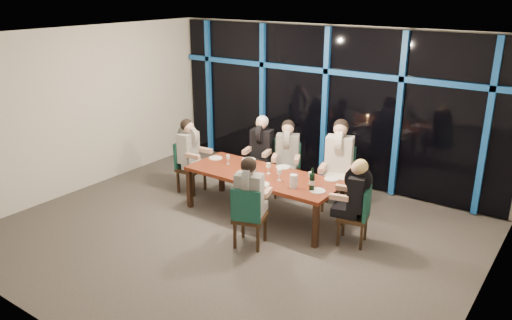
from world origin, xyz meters
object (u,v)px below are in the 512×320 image
at_px(diner_far_left, 261,142).
at_px(diner_far_right, 339,152).
at_px(dining_table, 263,178).
at_px(chair_far_mid, 287,166).
at_px(water_pitcher, 294,181).
at_px(chair_near_mid, 248,215).
at_px(diner_far_mid, 287,148).
at_px(chair_end_right, 359,213).
at_px(diner_end_left, 190,145).
at_px(diner_near_mid, 250,188).
at_px(diner_end_right, 355,189).
at_px(chair_far_right, 339,174).
at_px(chair_end_left, 187,164).
at_px(chair_far_left, 263,160).
at_px(wine_bottle, 312,182).

distance_m(diner_far_left, diner_far_right, 1.60).
bearing_deg(dining_table, chair_far_mid, 99.23).
bearing_deg(water_pitcher, chair_far_mid, 129.93).
distance_m(chair_near_mid, diner_far_right, 2.10).
height_order(chair_near_mid, diner_far_right, diner_far_right).
xyz_separation_m(diner_far_right, water_pitcher, (-0.16, -1.19, -0.17)).
xyz_separation_m(diner_far_mid, water_pitcher, (0.85, -1.18, -0.07)).
relative_size(dining_table, chair_end_right, 2.85).
distance_m(diner_end_left, diner_near_mid, 2.35).
bearing_deg(chair_end_right, diner_end_right, -90.00).
distance_m(dining_table, diner_far_left, 1.24).
distance_m(chair_far_right, diner_end_left, 2.74).
distance_m(chair_end_right, diner_far_mid, 2.11).
xyz_separation_m(chair_far_right, chair_end_left, (-2.63, -0.97, -0.07)).
height_order(chair_far_left, chair_far_right, chair_far_right).
distance_m(chair_far_left, chair_far_mid, 0.57).
height_order(chair_far_mid, water_pitcher, chair_far_mid).
bearing_deg(wine_bottle, diner_end_right, 13.18).
relative_size(chair_far_mid, diner_end_right, 1.09).
distance_m(dining_table, chair_far_left, 1.30).
bearing_deg(dining_table, chair_far_right, 51.39).
height_order(chair_far_left, diner_far_left, diner_far_left).
distance_m(chair_far_right, chair_near_mid, 2.12).
xyz_separation_m(diner_far_left, diner_near_mid, (1.14, -1.92, -0.01)).
distance_m(dining_table, diner_far_mid, 1.00).
distance_m(diner_far_left, water_pitcher, 1.87).
bearing_deg(diner_end_left, diner_far_right, -76.48).
distance_m(chair_far_mid, chair_end_right, 2.14).
relative_size(chair_end_right, chair_near_mid, 0.96).
bearing_deg(diner_far_mid, chair_far_left, 145.66).
xyz_separation_m(chair_end_right, diner_near_mid, (-1.29, -0.95, 0.40)).
bearing_deg(chair_end_left, chair_end_right, -96.56).
xyz_separation_m(chair_far_right, water_pitcher, (-0.14, -1.28, 0.25)).
height_order(diner_end_right, water_pitcher, diner_end_right).
bearing_deg(water_pitcher, chair_end_left, 177.77).
bearing_deg(diner_end_right, diner_far_mid, -131.50).
height_order(chair_far_left, chair_near_mid, chair_far_left).
bearing_deg(wine_bottle, chair_near_mid, -122.81).
relative_size(chair_end_left, water_pitcher, 4.51).
relative_size(dining_table, chair_far_mid, 2.68).
bearing_deg(diner_far_mid, diner_far_left, 153.09).
bearing_deg(chair_far_mid, diner_end_right, -54.91).
bearing_deg(dining_table, chair_near_mid, -66.65).
bearing_deg(diner_far_mid, wine_bottle, -69.53).
xyz_separation_m(chair_near_mid, diner_end_left, (-2.14, 1.11, 0.38)).
height_order(chair_far_right, diner_far_left, diner_far_left).
bearing_deg(diner_far_right, chair_end_left, -177.48).
relative_size(chair_end_left, diner_far_mid, 1.01).
distance_m(dining_table, wine_bottle, 1.03).
bearing_deg(chair_far_left, diner_end_left, -146.91).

